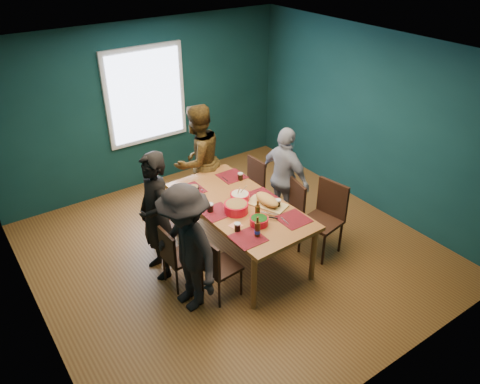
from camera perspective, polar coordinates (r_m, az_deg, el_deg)
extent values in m
cube|color=brown|center=(6.53, -0.82, -7.29)|extent=(5.00, 5.00, 0.01)
cube|color=silver|center=(5.32, -1.04, 16.42)|extent=(5.00, 5.00, 0.01)
cube|color=#103536|center=(5.05, -25.20, -4.38)|extent=(0.01, 5.00, 2.70)
cube|color=#103536|center=(7.37, 15.58, 8.31)|extent=(0.01, 5.00, 2.70)
cube|color=#103536|center=(7.83, -11.40, 10.14)|extent=(5.00, 0.01, 2.70)
cube|color=#103536|center=(4.29, 18.41, -9.37)|extent=(5.00, 0.01, 2.70)
cube|color=silver|center=(7.74, -11.46, 11.47)|extent=(1.35, 0.06, 1.55)
cube|color=#9A612E|center=(6.06, -0.11, -1.68)|extent=(1.11, 2.12, 0.05)
cylinder|color=#9A612E|center=(5.46, 1.71, -11.09)|extent=(0.07, 0.07, 0.74)
cylinder|color=#9A612E|center=(5.93, 8.92, -7.60)|extent=(0.07, 0.07, 0.74)
cylinder|color=#9A612E|center=(6.78, -7.94, -2.15)|extent=(0.07, 0.07, 0.74)
cylinder|color=#9A612E|center=(7.17, -1.48, 0.10)|extent=(0.07, 0.07, 0.74)
cube|color=black|center=(6.36, -8.17, -3.13)|extent=(0.51, 0.51, 0.04)
cube|color=black|center=(6.12, -10.02, -1.64)|extent=(0.09, 0.47, 0.51)
cylinder|color=black|center=(6.29, -8.54, -6.55)|extent=(0.04, 0.04, 0.48)
cylinder|color=black|center=(6.46, -5.52, -5.21)|extent=(0.04, 0.04, 0.48)
cylinder|color=black|center=(6.58, -10.44, -4.90)|extent=(0.04, 0.04, 0.48)
cylinder|color=black|center=(6.74, -7.51, -3.66)|extent=(0.04, 0.04, 0.48)
cube|color=black|center=(5.83, -7.22, -7.83)|extent=(0.39, 0.39, 0.04)
cube|color=black|center=(5.63, -8.86, -6.66)|extent=(0.05, 0.38, 0.41)
cylinder|color=black|center=(5.80, -7.66, -10.83)|extent=(0.03, 0.03, 0.38)
cylinder|color=black|center=(5.91, -4.93, -9.66)|extent=(0.03, 0.03, 0.38)
cylinder|color=black|center=(6.02, -9.20, -9.16)|extent=(0.03, 0.03, 0.38)
cylinder|color=black|center=(6.13, -6.55, -8.08)|extent=(0.03, 0.03, 0.38)
cube|color=black|center=(5.61, -2.28, -9.11)|extent=(0.42, 0.42, 0.04)
cube|color=black|center=(5.39, -3.81, -7.97)|extent=(0.07, 0.39, 0.43)
cylinder|color=black|center=(5.58, -2.53, -12.37)|extent=(0.03, 0.03, 0.40)
cylinder|color=black|center=(5.74, 0.15, -10.92)|extent=(0.03, 0.03, 0.40)
cylinder|color=black|center=(5.78, -4.59, -10.62)|extent=(0.03, 0.03, 0.40)
cylinder|color=black|center=(5.93, -1.95, -9.29)|extent=(0.03, 0.03, 0.40)
cube|color=black|center=(7.09, 0.83, 0.30)|extent=(0.41, 0.41, 0.04)
cube|color=black|center=(7.08, 2.00, 2.41)|extent=(0.05, 0.40, 0.44)
cylinder|color=black|center=(7.00, 0.57, -2.27)|extent=(0.03, 0.03, 0.41)
cylinder|color=black|center=(7.19, 2.73, -1.37)|extent=(0.03, 0.03, 0.41)
cylinder|color=black|center=(7.24, -1.08, -1.10)|extent=(0.03, 0.03, 0.41)
cylinder|color=black|center=(7.41, 1.05, -0.26)|extent=(0.03, 0.03, 0.41)
cube|color=black|center=(6.57, 5.54, -2.59)|extent=(0.47, 0.47, 0.04)
cube|color=black|center=(6.52, 7.02, -0.51)|extent=(0.12, 0.39, 0.43)
cylinder|color=black|center=(6.51, 4.82, -5.29)|extent=(0.03, 0.03, 0.40)
cylinder|color=black|center=(6.65, 7.42, -4.59)|extent=(0.03, 0.03, 0.40)
cylinder|color=black|center=(6.75, 3.50, -3.75)|extent=(0.03, 0.03, 0.40)
cylinder|color=black|center=(6.89, 6.03, -3.12)|extent=(0.03, 0.03, 0.40)
cube|color=black|center=(6.33, 9.93, -3.60)|extent=(0.54, 0.54, 0.04)
cube|color=black|center=(6.34, 11.23, -0.79)|extent=(0.13, 0.46, 0.50)
cylinder|color=black|center=(6.26, 10.13, -6.97)|extent=(0.03, 0.03, 0.47)
cylinder|color=black|center=(6.54, 12.13, -5.42)|extent=(0.03, 0.03, 0.47)
cylinder|color=black|center=(6.44, 7.28, -5.53)|extent=(0.03, 0.03, 0.47)
cylinder|color=black|center=(6.70, 9.35, -4.09)|extent=(0.03, 0.03, 0.47)
imported|color=black|center=(5.80, -10.24, -2.96)|extent=(0.41, 0.62, 1.69)
imported|color=black|center=(6.99, -5.17, 3.80)|extent=(0.97, 0.84, 1.74)
imported|color=white|center=(6.74, 5.48, 1.70)|extent=(0.47, 0.93, 1.53)
imported|color=black|center=(5.28, -6.63, -6.93)|extent=(0.68, 1.08, 1.60)
cylinder|color=red|center=(5.86, -0.46, -1.95)|extent=(0.31, 0.31, 0.12)
cylinder|color=#498630|center=(5.83, -0.46, -1.48)|extent=(0.27, 0.27, 0.02)
cylinder|color=red|center=(6.10, 0.00, -0.62)|extent=(0.26, 0.26, 0.10)
cylinder|color=beige|center=(6.07, 0.00, -0.25)|extent=(0.22, 0.22, 0.02)
cylinder|color=tan|center=(6.07, 0.26, 0.16)|extent=(0.07, 0.14, 0.20)
cylinder|color=tan|center=(6.04, -0.20, 0.00)|extent=(0.06, 0.14, 0.20)
cylinder|color=red|center=(5.63, 2.33, -3.59)|extent=(0.23, 0.23, 0.09)
cylinder|color=#104010|center=(5.61, 2.34, -3.23)|extent=(0.20, 0.20, 0.02)
cube|color=tan|center=(6.03, 3.30, -1.50)|extent=(0.44, 0.57, 0.02)
ellipsoid|color=#C39446|center=(6.00, 3.32, -0.93)|extent=(0.33, 0.45, 0.12)
cube|color=silver|center=(5.82, 3.58, -2.59)|extent=(0.15, 0.18, 0.00)
cylinder|color=black|center=(5.73, 4.08, -3.14)|extent=(0.09, 0.10, 0.02)
sphere|color=#195513|center=(5.92, 3.99, -1.34)|extent=(0.04, 0.04, 0.04)
sphere|color=#195513|center=(5.99, 3.32, -0.88)|extent=(0.04, 0.04, 0.04)
sphere|color=#195513|center=(6.07, 2.67, -0.42)|extent=(0.04, 0.04, 0.04)
cylinder|color=black|center=(6.37, -5.66, 0.45)|extent=(0.15, 0.15, 0.06)
cylinder|color=#498630|center=(6.36, -5.67, 0.64)|extent=(0.12, 0.12, 0.01)
cylinder|color=#43220C|center=(5.41, 2.13, -4.57)|extent=(0.07, 0.07, 0.19)
cylinder|color=#43220C|center=(5.34, 2.15, -3.41)|extent=(0.03, 0.03, 0.07)
cylinder|color=#1939B2|center=(5.43, 2.12, -4.85)|extent=(0.07, 0.07, 0.04)
cylinder|color=#43220C|center=(5.73, 2.15, -2.47)|extent=(0.06, 0.06, 0.18)
cylinder|color=#43220C|center=(5.66, 2.18, -1.43)|extent=(0.03, 0.03, 0.07)
cylinder|color=black|center=(5.52, -0.32, -4.30)|extent=(0.07, 0.07, 0.10)
cylinder|color=silver|center=(5.49, -0.32, -3.90)|extent=(0.08, 0.08, 0.02)
cylinder|color=black|center=(5.98, 4.61, -1.40)|extent=(0.08, 0.08, 0.11)
cylinder|color=silver|center=(5.95, 4.63, -1.01)|extent=(0.08, 0.08, 0.02)
cylinder|color=black|center=(6.58, 0.05, 1.90)|extent=(0.07, 0.07, 0.10)
cylinder|color=silver|center=(6.56, 0.05, 2.25)|extent=(0.08, 0.08, 0.02)
cylinder|color=black|center=(5.88, -3.65, -1.94)|extent=(0.08, 0.08, 0.11)
cylinder|color=silver|center=(5.85, -3.66, -1.52)|extent=(0.08, 0.08, 0.02)
cube|color=#E37E5F|center=(6.26, 1.82, -0.29)|extent=(0.14, 0.14, 0.00)
cube|color=#E37E5F|center=(5.63, -0.54, -4.12)|extent=(0.16, 0.16, 0.00)
cube|color=#E37E5F|center=(5.80, 6.73, -3.25)|extent=(0.15, 0.15, 0.00)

